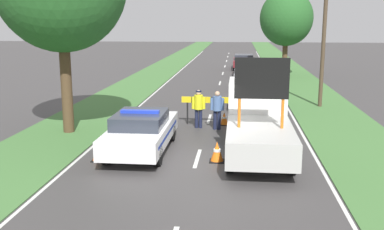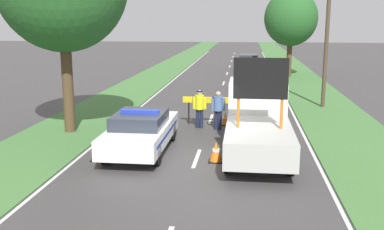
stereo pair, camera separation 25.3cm
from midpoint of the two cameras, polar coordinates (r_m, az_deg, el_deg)
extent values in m
plane|color=#3D3A3A|center=(14.31, 0.95, -5.94)|extent=(160.00, 160.00, 0.00)
cube|color=silver|center=(14.64, 1.09, -5.51)|extent=(0.12, 2.01, 0.01)
cube|color=silver|center=(20.39, 2.75, -0.50)|extent=(0.12, 2.01, 0.01)
cube|color=silver|center=(26.23, 3.68, 2.29)|extent=(0.12, 2.01, 0.01)
cube|color=silver|center=(32.12, 4.26, 4.06)|extent=(0.12, 2.01, 0.01)
cube|color=silver|center=(38.04, 4.67, 5.28)|extent=(0.12, 2.01, 0.01)
cube|color=silver|center=(43.97, 4.97, 6.17)|extent=(0.12, 2.01, 0.01)
cube|color=silver|center=(49.90, 5.20, 6.85)|extent=(0.12, 2.01, 0.01)
cube|color=silver|center=(55.84, 5.38, 7.39)|extent=(0.12, 2.01, 0.01)
cube|color=silver|center=(61.79, 5.52, 7.82)|extent=(0.12, 2.01, 0.01)
cube|color=silver|center=(30.98, -2.97, 3.78)|extent=(0.10, 70.45, 0.01)
cube|color=silver|center=(30.64, 11.31, 3.48)|extent=(0.10, 70.45, 0.01)
cube|color=#427038|center=(34.55, -5.02, 4.62)|extent=(3.43, 120.00, 0.03)
cube|color=#427038|center=(34.10, 13.94, 4.22)|extent=(3.43, 120.00, 0.03)
cube|color=white|center=(15.34, -6.00, -2.32)|extent=(1.84, 4.73, 0.61)
cube|color=#282D38|center=(15.09, -6.16, -0.52)|extent=(1.62, 2.17, 0.43)
cylinder|color=black|center=(16.98, -7.53, -2.02)|extent=(0.24, 0.65, 0.65)
cylinder|color=black|center=(16.67, -2.18, -2.19)|extent=(0.24, 0.65, 0.65)
cylinder|color=black|center=(14.26, -10.41, -4.83)|extent=(0.24, 0.65, 0.65)
cylinder|color=black|center=(13.89, -4.06, -5.12)|extent=(0.24, 0.65, 0.65)
cube|color=#1E38C6|center=(15.03, -6.18, 0.47)|extent=(1.29, 0.24, 0.10)
cube|color=#193399|center=(15.34, -6.00, -2.21)|extent=(1.85, 3.87, 0.10)
cube|color=black|center=(17.64, -4.29, -0.60)|extent=(1.01, 0.08, 0.37)
cube|color=white|center=(16.65, 8.70, 1.20)|extent=(2.03, 2.03, 1.85)
cube|color=#232833|center=(17.58, 8.63, 2.87)|extent=(1.73, 0.04, 0.81)
cube|color=#B2B2AD|center=(13.92, 9.00, -3.20)|extent=(2.03, 3.81, 0.78)
cylinder|color=#D16619|center=(13.71, 6.40, 0.25)|extent=(0.09, 0.09, 0.90)
cylinder|color=#D16619|center=(13.77, 11.81, 0.12)|extent=(0.09, 0.09, 0.90)
cube|color=black|center=(13.55, 9.26, 4.60)|extent=(1.62, 0.12, 1.23)
cylinder|color=black|center=(16.84, 5.55, -1.82)|extent=(0.24, 0.81, 0.81)
cylinder|color=black|center=(16.90, 11.63, -1.96)|extent=(0.24, 0.81, 0.81)
cylinder|color=black|center=(13.29, 5.18, -5.58)|extent=(0.24, 0.81, 0.81)
cylinder|color=black|center=(13.37, 12.91, -5.73)|extent=(0.24, 0.81, 0.81)
cylinder|color=black|center=(19.32, -0.04, 0.23)|extent=(0.07, 0.07, 0.94)
cylinder|color=black|center=(19.19, 5.87, 0.09)|extent=(0.07, 0.07, 0.94)
cube|color=yellow|center=(19.21, -0.16, 1.98)|extent=(0.41, 0.08, 0.25)
cube|color=black|center=(19.17, 1.07, 1.96)|extent=(0.41, 0.08, 0.25)
cube|color=yellow|center=(19.13, 2.30, 1.93)|extent=(0.41, 0.08, 0.25)
cube|color=black|center=(19.10, 3.54, 1.90)|extent=(0.41, 0.08, 0.25)
cube|color=yellow|center=(19.09, 4.79, 1.88)|extent=(0.41, 0.08, 0.25)
cube|color=black|center=(19.08, 6.03, 1.85)|extent=(0.41, 0.08, 0.25)
cylinder|color=#191E38|center=(18.64, 1.10, -0.44)|extent=(0.15, 0.15, 0.79)
cylinder|color=#191E38|center=(18.63, 1.60, -0.46)|extent=(0.15, 0.15, 0.79)
cylinder|color=yellow|center=(18.50, 1.36, 1.64)|extent=(0.36, 0.36, 0.59)
cylinder|color=yellow|center=(18.53, 0.67, 1.57)|extent=(0.12, 0.12, 0.50)
cylinder|color=yellow|center=(18.48, 2.06, 1.54)|extent=(0.12, 0.12, 0.50)
sphere|color=beige|center=(18.43, 1.37, 2.86)|extent=(0.20, 0.20, 0.20)
cylinder|color=#141933|center=(18.42, 1.37, 3.03)|extent=(0.23, 0.23, 0.05)
cylinder|color=#191E38|center=(18.38, 3.46, -0.64)|extent=(0.15, 0.15, 0.79)
cylinder|color=#191E38|center=(18.37, 3.97, -0.65)|extent=(0.15, 0.15, 0.79)
cylinder|color=#4C6B9E|center=(18.24, 3.74, 1.47)|extent=(0.36, 0.36, 0.59)
cylinder|color=#4C6B9E|center=(18.26, 3.04, 1.40)|extent=(0.12, 0.12, 0.50)
cylinder|color=#4C6B9E|center=(18.23, 4.45, 1.36)|extent=(0.12, 0.12, 0.50)
sphere|color=tan|center=(18.17, 3.76, 2.71)|extent=(0.20, 0.20, 0.20)
cube|color=black|center=(19.28, 4.63, -1.22)|extent=(0.40, 0.40, 0.03)
cone|color=orange|center=(19.21, 4.64, -0.41)|extent=(0.34, 0.34, 0.53)
cylinder|color=white|center=(19.21, 4.64, -0.33)|extent=(0.19, 0.19, 0.07)
cube|color=black|center=(14.33, 3.56, -5.86)|extent=(0.47, 0.47, 0.03)
cone|color=orange|center=(14.24, 3.58, -4.62)|extent=(0.40, 0.40, 0.62)
cylinder|color=white|center=(14.23, 3.58, -4.50)|extent=(0.23, 0.23, 0.09)
cube|color=black|center=(14.70, -11.51, -5.63)|extent=(0.36, 0.36, 0.03)
cone|color=orange|center=(14.63, -11.55, -4.70)|extent=(0.30, 0.30, 0.47)
cylinder|color=white|center=(14.62, -11.55, -4.61)|extent=(0.17, 0.17, 0.07)
cube|color=black|center=(18.96, 11.23, -1.64)|extent=(0.48, 0.48, 0.03)
cone|color=orange|center=(18.88, 11.27, -0.66)|extent=(0.41, 0.41, 0.63)
cylinder|color=white|center=(18.87, 11.28, -0.57)|extent=(0.23, 0.23, 0.09)
cube|color=navy|center=(23.36, 7.86, 2.80)|extent=(1.77, 4.09, 0.73)
cube|color=#282D38|center=(23.15, 7.91, 4.20)|extent=(1.55, 1.88, 0.46)
cylinder|color=black|center=(24.66, 6.02, 2.47)|extent=(0.24, 0.73, 0.73)
cylinder|color=black|center=(24.69, 9.56, 2.38)|extent=(0.24, 0.73, 0.73)
cylinder|color=black|center=(22.16, 5.92, 1.40)|extent=(0.24, 0.73, 0.73)
cylinder|color=black|center=(22.20, 9.86, 1.30)|extent=(0.24, 0.73, 0.73)
cube|color=#B2B2B7|center=(29.36, 7.83, 4.65)|extent=(1.84, 4.23, 0.75)
cube|color=#282D38|center=(29.16, 7.87, 5.90)|extent=(1.62, 1.95, 0.56)
cylinder|color=black|center=(30.70, 6.27, 4.31)|extent=(0.24, 0.70, 0.70)
cylinder|color=black|center=(30.73, 9.27, 4.23)|extent=(0.24, 0.70, 0.70)
cylinder|color=black|center=(28.10, 6.22, 3.60)|extent=(0.24, 0.70, 0.70)
cylinder|color=black|center=(28.14, 9.49, 3.52)|extent=(0.24, 0.70, 0.70)
cube|color=silver|center=(36.01, 7.64, 5.92)|extent=(1.82, 4.12, 0.61)
cube|color=#282D38|center=(35.83, 7.67, 6.73)|extent=(1.60, 1.89, 0.43)
cylinder|color=black|center=(37.30, 6.39, 5.69)|extent=(0.24, 0.75, 0.75)
cylinder|color=black|center=(37.33, 8.82, 5.63)|extent=(0.24, 0.75, 0.75)
cylinder|color=black|center=(34.77, 6.35, 5.24)|extent=(0.24, 0.75, 0.75)
cylinder|color=black|center=(34.79, 8.96, 5.17)|extent=(0.24, 0.75, 0.75)
cube|color=maroon|center=(41.67, 7.32, 6.64)|extent=(1.86, 4.58, 0.56)
cube|color=#282D38|center=(41.49, 7.34, 7.32)|extent=(1.64, 2.11, 0.44)
cylinder|color=black|center=(43.11, 6.21, 6.47)|extent=(0.24, 0.66, 0.66)
cylinder|color=black|center=(43.12, 8.39, 6.41)|extent=(0.24, 0.66, 0.66)
cylinder|color=black|center=(40.28, 6.17, 6.09)|extent=(0.24, 0.66, 0.66)
cylinder|color=black|center=(40.30, 8.49, 6.03)|extent=(0.24, 0.66, 0.66)
cylinder|color=#4C3823|center=(18.29, -15.13, 3.89)|extent=(0.43, 0.43, 3.92)
cylinder|color=#4C3823|center=(36.45, 12.43, 7.14)|extent=(0.40, 0.40, 3.02)
ellipsoid|color=#235623|center=(36.34, 12.65, 11.93)|extent=(4.10, 4.10, 4.31)
cylinder|color=#473828|center=(23.72, 17.11, 10.62)|extent=(0.20, 0.20, 8.12)
camera|label=1|loc=(0.13, -89.54, 0.10)|focal=42.00mm
camera|label=2|loc=(0.13, 90.46, -0.10)|focal=42.00mm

